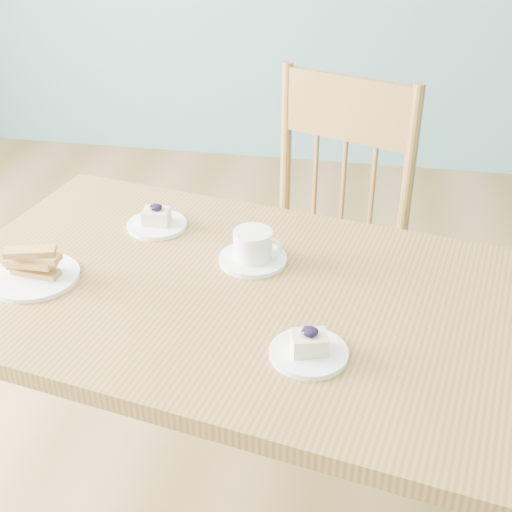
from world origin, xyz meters
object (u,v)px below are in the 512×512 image
dining_chair (320,242)px  cheesecake_plate_near (309,349)px  dining_table (254,320)px  cheesecake_plate_far (157,221)px  biscotti_plate (33,269)px  coffee_cup (253,249)px

dining_chair → cheesecake_plate_near: 0.88m
dining_table → cheesecake_plate_far: size_ratio=10.13×
dining_chair → cheesecake_plate_near: size_ratio=6.63×
dining_table → biscotti_plate: bearing=-165.4°
biscotti_plate → dining_chair: bearing=49.7°
dining_table → dining_chair: (0.09, 0.65, -0.16)m
biscotti_plate → dining_table: bearing=3.7°
coffee_cup → biscotti_plate: bearing=-153.5°
dining_chair → biscotti_plate: size_ratio=5.02×
dining_table → coffee_cup: coffee_cup is taller
biscotti_plate → cheesecake_plate_far: bearing=54.8°
cheesecake_plate_far → biscotti_plate: bearing=-125.2°
cheesecake_plate_near → coffee_cup: size_ratio=0.96×
cheesecake_plate_near → dining_chair: bearing=93.5°
cheesecake_plate_far → biscotti_plate: biscotti_plate is taller
dining_table → coffee_cup: 0.17m
cheesecake_plate_far → biscotti_plate: (-0.20, -0.28, 0.01)m
cheesecake_plate_near → coffee_cup: coffee_cup is taller
cheesecake_plate_near → biscotti_plate: biscotti_plate is taller
cheesecake_plate_near → cheesecake_plate_far: same height
dining_table → cheesecake_plate_near: 0.25m
dining_table → cheesecake_plate_far: bearing=150.5°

